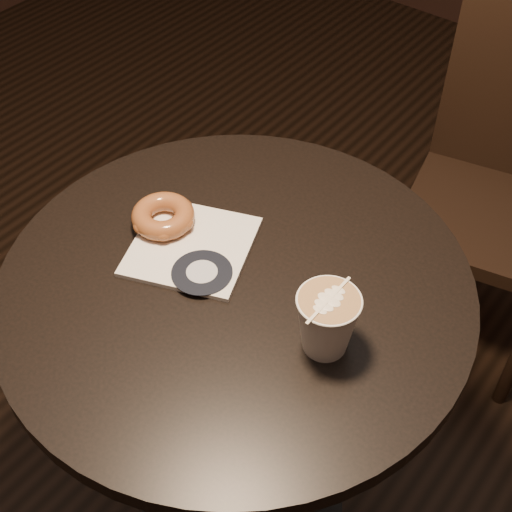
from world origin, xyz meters
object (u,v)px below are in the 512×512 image
at_px(cafe_table, 238,360).
at_px(pastry_bag, 191,246).
at_px(latte_cup, 327,323).
at_px(chair, 509,159).
at_px(doughnut, 163,216).

distance_m(cafe_table, pastry_bag, 0.22).
distance_m(cafe_table, latte_cup, 0.30).
height_order(pastry_bag, latte_cup, latte_cup).
xyz_separation_m(chair, doughnut, (-0.28, -0.79, 0.25)).
height_order(pastry_bag, doughnut, doughnut).
relative_size(cafe_table, latte_cup, 7.93).
bearing_deg(pastry_bag, latte_cup, -27.15).
xyz_separation_m(chair, latte_cup, (0.04, -0.83, 0.27)).
height_order(cafe_table, latte_cup, latte_cup).
relative_size(chair, latte_cup, 9.94).
bearing_deg(cafe_table, chair, 81.28).
bearing_deg(doughnut, chair, 70.43).
distance_m(doughnut, latte_cup, 0.33).
xyz_separation_m(doughnut, latte_cup, (0.33, -0.03, 0.02)).
relative_size(chair, pastry_bag, 5.38).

